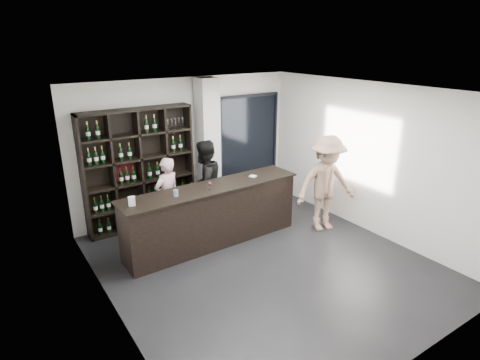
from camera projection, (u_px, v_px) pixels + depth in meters
floor at (263, 263)px, 6.87m from camera, size 5.00×5.50×0.01m
wine_shelf at (140, 169)px, 7.88m from camera, size 2.20×0.35×2.40m
structural_column at (208, 147)px, 8.51m from camera, size 0.40×0.40×2.90m
glass_panel at (249, 140)px, 9.33m from camera, size 1.60×0.08×2.10m
tasting_counter at (213, 215)px, 7.36m from camera, size 3.43×0.71×1.13m
taster_pink at (167, 196)px, 7.68m from camera, size 0.65×0.52×1.54m
taster_black at (205, 184)px, 7.97m from camera, size 1.03×0.90×1.78m
customer at (326, 184)px, 7.81m from camera, size 1.38×1.00×1.92m
wine_glass at (210, 185)px, 6.98m from camera, size 0.08×0.08×0.18m
spit_cup at (176, 193)px, 6.72m from camera, size 0.09×0.09×0.11m
napkin_stack at (253, 176)px, 7.67m from camera, size 0.15×0.15×0.02m
card_stand at (132, 201)px, 6.31m from camera, size 0.11×0.08×0.16m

